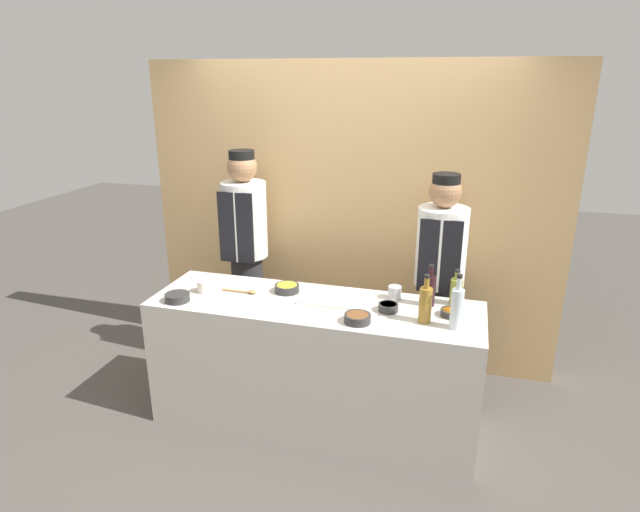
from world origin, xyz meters
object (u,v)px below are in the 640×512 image
sauce_bowl_purple (177,297)px  cup_cream (204,286)px  cutting_board (330,300)px  chef_right (439,278)px  cup_steel (395,292)px  bottle_vinegar (425,304)px  sauce_bowl_green (388,307)px  sauce_bowl_yellow (287,288)px  bottle_oil (456,291)px  bottle_clear (457,307)px  sauce_bowl_brown (357,318)px  chef_left (246,252)px  sauce_bowl_orange (451,312)px  wooden_spoon (244,291)px  bottle_wine (430,290)px

sauce_bowl_purple → cup_cream: 0.21m
cutting_board → chef_right: (0.66, 0.58, 0.01)m
chef_right → cup_steel: bearing=-122.2°
cutting_board → bottle_vinegar: bottle_vinegar is taller
sauce_bowl_green → cup_cream: 1.25m
sauce_bowl_yellow → bottle_oil: bottle_oil is taller
sauce_bowl_purple → cup_steel: 1.43m
bottle_clear → chef_right: (-0.14, 0.75, -0.11)m
sauce_bowl_brown → sauce_bowl_yellow: size_ratio=0.96×
cup_steel → bottle_oil: bearing=2.1°
sauce_bowl_yellow → sauce_bowl_purple: (-0.64, -0.34, -0.00)m
sauce_bowl_purple → chef_left: (0.13, 0.84, 0.05)m
sauce_bowl_orange → wooden_spoon: (-1.37, -0.01, -0.01)m
sauce_bowl_green → cutting_board: size_ratio=0.32×
sauce_bowl_purple → chef_left: size_ratio=0.09×
bottle_clear → cup_cream: 1.67m
sauce_bowl_yellow → bottle_wine: 0.95m
sauce_bowl_orange → chef_left: (-1.61, 0.59, 0.06)m
sauce_bowl_green → cutting_board: 0.39m
sauce_bowl_yellow → cutting_board: bearing=-14.1°
sauce_bowl_orange → cup_steel: 0.41m
sauce_bowl_orange → cup_cream: (-1.64, -0.07, 0.02)m
sauce_bowl_purple → sauce_bowl_green: size_ratio=1.27×
sauce_bowl_yellow → wooden_spoon: (-0.27, -0.10, -0.02)m
sauce_bowl_green → cup_steel: bearing=87.2°
bottle_vinegar → bottle_clear: 0.19m
bottle_wine → sauce_bowl_brown: bearing=-136.5°
sauce_bowl_purple → cup_cream: bearing=62.4°
sauce_bowl_purple → bottle_vinegar: size_ratio=0.53×
sauce_bowl_green → sauce_bowl_orange: size_ratio=0.95×
bottle_clear → sauce_bowl_yellow: bearing=167.3°
sauce_bowl_orange → bottle_oil: 0.20m
cutting_board → bottle_oil: (0.79, 0.18, 0.08)m
sauce_bowl_yellow → sauce_bowl_orange: size_ratio=1.25×
cutting_board → bottle_clear: (0.80, -0.17, 0.12)m
sauce_bowl_orange → chef_left: size_ratio=0.08×
sauce_bowl_brown → cup_steel: bearing=68.8°
sauce_bowl_purple → cup_steel: cup_steel is taller
sauce_bowl_yellow → sauce_bowl_green: sauce_bowl_yellow is taller
sauce_bowl_yellow → bottle_vinegar: bearing=-13.1°
sauce_bowl_brown → cup_cream: size_ratio=1.73×
sauce_bowl_yellow → wooden_spoon: 0.29m
bottle_oil → bottle_vinegar: size_ratio=0.78×
sauce_bowl_yellow → bottle_clear: bottle_clear is taller
cup_steel → chef_right: (0.26, 0.41, -0.03)m
bottle_oil → chef_right: bearing=107.9°
sauce_bowl_yellow → bottle_vinegar: (0.94, -0.22, 0.09)m
sauce_bowl_purple → sauce_bowl_green: 1.37m
sauce_bowl_purple → chef_right: bearing=27.4°
bottle_oil → chef_left: chef_left is taller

